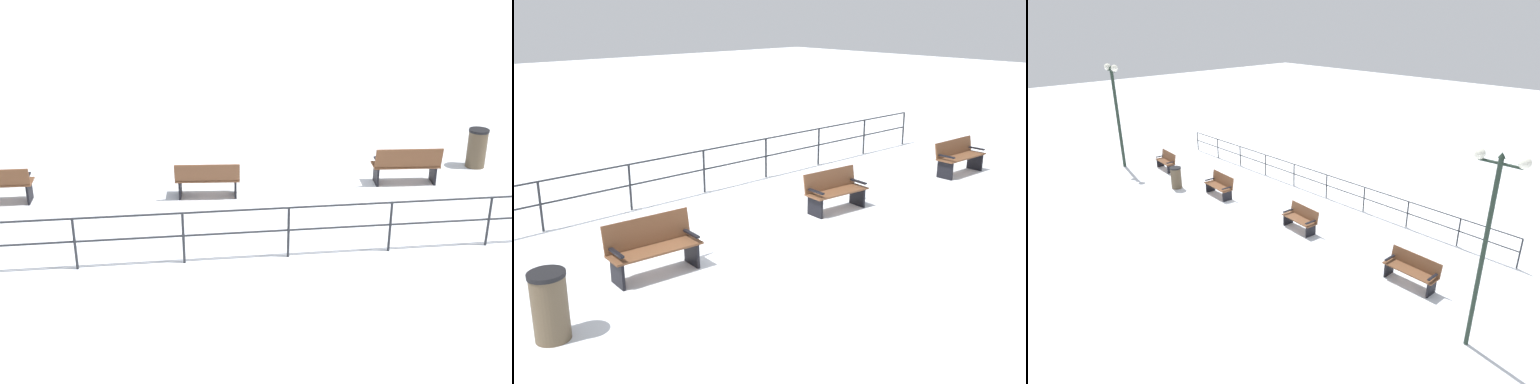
% 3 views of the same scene
% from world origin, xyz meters
% --- Properties ---
extents(ground_plane, '(80.00, 80.00, 0.00)m').
position_xyz_m(ground_plane, '(0.00, 0.00, 0.00)').
color(ground_plane, white).
rests_on(ground_plane, ground).
extents(bench_second, '(0.66, 1.59, 0.95)m').
position_xyz_m(bench_second, '(0.01, -2.32, 0.49)').
color(bench_second, brown).
rests_on(bench_second, ground).
extents(bench_third, '(0.66, 1.49, 0.87)m').
position_xyz_m(bench_third, '(-0.19, 2.34, 0.45)').
color(bench_third, brown).
rests_on(bench_third, ground).
extents(bench_fourth, '(0.58, 1.62, 0.90)m').
position_xyz_m(bench_fourth, '(-0.02, 6.99, 0.48)').
color(bench_fourth, brown).
rests_on(bench_fourth, ground).
extents(waterfront_railing, '(0.05, 17.70, 1.05)m').
position_xyz_m(waterfront_railing, '(-3.14, 0.00, 0.71)').
color(waterfront_railing, '#26282D').
rests_on(waterfront_railing, ground).
extents(trash_bin, '(0.50, 0.50, 0.98)m').
position_xyz_m(trash_bin, '(0.90, -4.42, 0.49)').
color(trash_bin, brown).
rests_on(trash_bin, ground).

